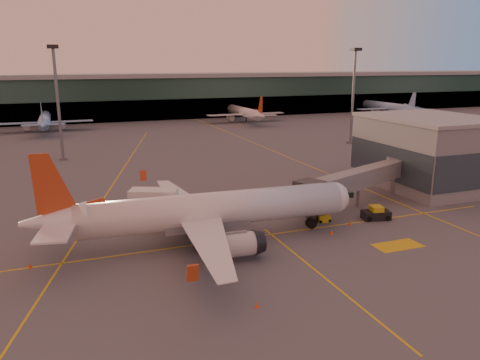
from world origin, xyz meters
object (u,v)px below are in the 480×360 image
object	(u,v)px
catering_truck	(155,205)
gpu_cart	(324,218)
main_airplane	(204,212)
pushback_tug	(376,214)

from	to	relation	value
catering_truck	gpu_cart	distance (m)	23.74
catering_truck	main_airplane	bearing A→B (deg)	-39.63
main_airplane	gpu_cart	bearing A→B (deg)	7.83
catering_truck	pushback_tug	bearing A→B (deg)	7.17
catering_truck	pushback_tug	world-z (taller)	catering_truck
pushback_tug	main_airplane	bearing A→B (deg)	-167.16
main_airplane	catering_truck	xyz separation A→B (m)	(-4.42, 8.89, -1.17)
gpu_cart	pushback_tug	distance (m)	7.74
main_airplane	catering_truck	size ratio (longest dim) A/B	5.82
main_airplane	gpu_cart	size ratio (longest dim) A/B	22.11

